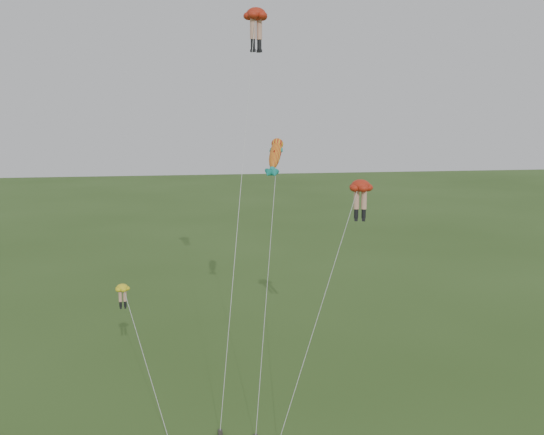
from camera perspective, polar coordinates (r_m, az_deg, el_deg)
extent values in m
plane|color=#2F4B1B|center=(37.61, -3.14, -19.16)|extent=(300.00, 300.00, 0.00)
ellipsoid|color=#B52512|center=(42.06, -1.52, 18.62)|extent=(2.24, 2.24, 0.84)
cylinder|color=#DC9D82|center=(41.78, -1.82, 17.30)|extent=(0.37, 0.37, 1.28)
cylinder|color=black|center=(41.67, -1.81, 15.99)|extent=(0.29, 0.29, 0.64)
cube|color=black|center=(41.63, -1.81, 15.43)|extent=(0.35, 0.43, 0.19)
cylinder|color=#DC9D82|center=(42.06, -1.21, 17.25)|extent=(0.37, 0.37, 1.28)
cylinder|color=black|center=(41.95, -1.20, 15.95)|extent=(0.29, 0.29, 0.64)
cube|color=black|center=(41.91, -1.20, 15.39)|extent=(0.35, 0.43, 0.19)
cylinder|color=silver|center=(37.31, -3.10, 1.21)|extent=(3.42, 9.03, 24.86)
cube|color=black|center=(36.99, -4.90, -19.51)|extent=(0.25, 0.35, 0.24)
ellipsoid|color=#B52512|center=(39.56, 8.34, 3.01)|extent=(1.94, 1.94, 0.79)
cylinder|color=#DC9D82|center=(39.67, 7.95, 1.67)|extent=(0.35, 0.35, 1.21)
cylinder|color=black|center=(39.80, 7.92, 0.37)|extent=(0.28, 0.28, 0.61)
cube|color=black|center=(39.87, 7.91, -0.19)|extent=(0.28, 0.39, 0.18)
cylinder|color=#DC9D82|center=(39.69, 8.65, 1.65)|extent=(0.35, 0.35, 1.21)
cylinder|color=black|center=(39.83, 8.62, 0.36)|extent=(0.28, 0.28, 0.61)
cube|color=black|center=(39.89, 8.61, -0.20)|extent=(0.28, 0.39, 0.18)
cylinder|color=silver|center=(36.76, 4.81, -7.82)|extent=(6.57, 7.01, 13.78)
ellipsoid|color=yellow|center=(39.34, -13.92, -6.41)|extent=(1.00, 1.00, 0.47)
cylinder|color=#DC9D82|center=(39.50, -14.09, -7.18)|extent=(0.21, 0.21, 0.71)
cylinder|color=black|center=(39.66, -14.06, -7.92)|extent=(0.16, 0.16, 0.36)
cube|color=black|center=(39.73, -14.05, -8.24)|extent=(0.13, 0.22, 0.10)
cylinder|color=#DC9D82|center=(39.50, -13.68, -7.17)|extent=(0.21, 0.21, 0.71)
cylinder|color=black|center=(39.65, -13.65, -7.91)|extent=(0.16, 0.16, 0.36)
cube|color=black|center=(39.72, -13.63, -8.23)|extent=(0.13, 0.22, 0.10)
cylinder|color=silver|center=(37.40, -11.92, -12.85)|extent=(2.83, 6.36, 7.45)
ellipsoid|color=#FBAC1F|center=(42.67, 0.32, 6.04)|extent=(1.81, 2.81, 2.63)
sphere|color=#FBAC1F|center=(42.67, 0.32, 6.04)|extent=(1.30, 1.51, 1.27)
cone|color=teal|center=(42.67, 0.32, 6.04)|extent=(1.09, 1.37, 1.21)
cone|color=teal|center=(42.67, 0.32, 6.04)|extent=(1.09, 1.37, 1.21)
cone|color=teal|center=(42.67, 0.32, 6.04)|extent=(0.62, 0.77, 0.67)
cone|color=teal|center=(42.67, 0.32, 6.04)|extent=(0.62, 0.77, 0.67)
cone|color=#AB1B12|center=(42.67, 0.32, 6.04)|extent=(0.65, 0.78, 0.67)
cylinder|color=silver|center=(38.51, -0.51, -5.85)|extent=(2.90, 10.69, 15.21)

